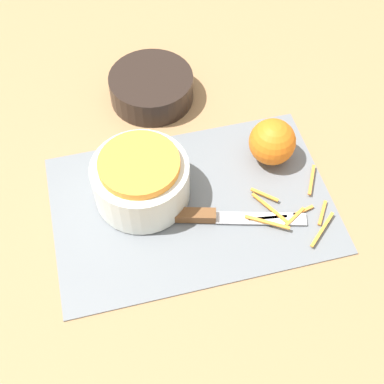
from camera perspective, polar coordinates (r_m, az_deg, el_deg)
name	(u,v)px	position (r m, az deg, el deg)	size (l,w,h in m)	color
ground_plane	(192,205)	(0.87, 0.00, -1.36)	(4.00, 4.00, 0.00)	#9E754C
cutting_board	(192,204)	(0.87, 0.00, -1.25)	(0.45, 0.30, 0.01)	slate
bowl_speckled	(141,179)	(0.85, -5.48, 1.39)	(0.15, 0.15, 0.09)	silver
bowl_dark	(152,87)	(1.01, -4.34, 11.06)	(0.16, 0.16, 0.05)	black
knife	(198,216)	(0.85, 0.60, -2.55)	(0.25, 0.09, 0.02)	brown
orange_left	(272,142)	(0.91, 8.56, 5.31)	(0.08, 0.08, 0.08)	orange
peel_pile	(290,211)	(0.87, 10.46, -1.96)	(0.15, 0.15, 0.01)	orange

